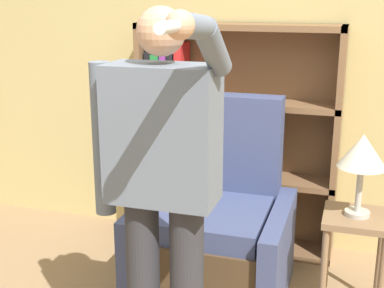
{
  "coord_description": "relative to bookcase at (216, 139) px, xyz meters",
  "views": [
    {
      "loc": [
        0.58,
        -1.62,
        1.76
      ],
      "look_at": [
        -0.16,
        0.76,
        1.05
      ],
      "focal_mm": 50.0,
      "sensor_mm": 36.0,
      "label": 1
    }
  ],
  "objects": [
    {
      "name": "bookcase",
      "position": [
        0.0,
        0.0,
        0.0
      ],
      "size": [
        1.37,
        0.28,
        1.57
      ],
      "color": "brown",
      "rests_on": "ground_plane"
    },
    {
      "name": "wall_back",
      "position": [
        0.33,
        0.16,
        0.63
      ],
      "size": [
        8.0,
        0.06,
        2.8
      ],
      "color": "tan",
      "rests_on": "ground_plane"
    },
    {
      "name": "armchair",
      "position": [
        0.17,
        -0.65,
        -0.4
      ],
      "size": [
        0.87,
        0.83,
        1.17
      ],
      "color": "#4C3823",
      "rests_on": "ground_plane"
    },
    {
      "name": "side_table",
      "position": [
        0.97,
        -0.66,
        -0.31
      ],
      "size": [
        0.35,
        0.35,
        0.6
      ],
      "color": "#846647",
      "rests_on": "ground_plane"
    },
    {
      "name": "table_lamp",
      "position": [
        0.97,
        -0.66,
        0.17
      ],
      "size": [
        0.26,
        0.26,
        0.45
      ],
      "color": "#B7B2A8",
      "rests_on": "side_table"
    },
    {
      "name": "person_standing",
      "position": [
        0.16,
        -1.5,
        0.22
      ],
      "size": [
        0.61,
        0.78,
        1.71
      ],
      "color": "#2D2D33",
      "rests_on": "ground_plane"
    }
  ]
}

